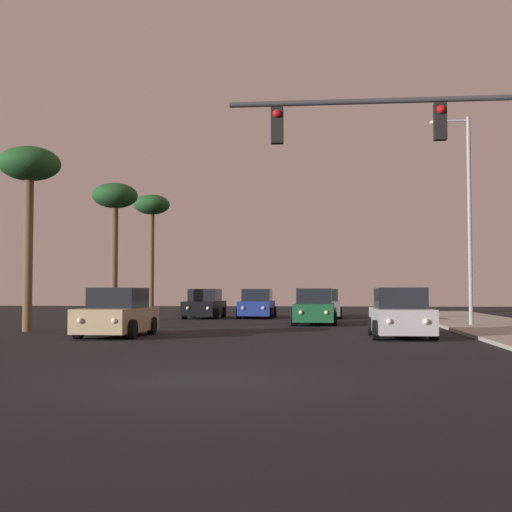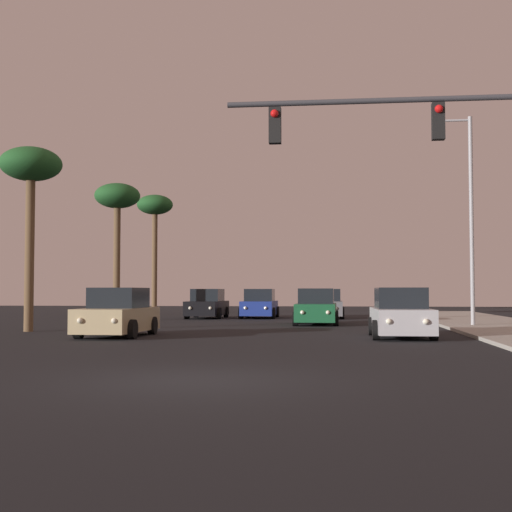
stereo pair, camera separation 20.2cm
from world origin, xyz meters
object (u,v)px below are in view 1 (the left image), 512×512
at_px(car_black, 205,305).
at_px(car_tan, 117,314).
at_px(street_lamp, 466,209).
at_px(palm_tree_far, 152,211).
at_px(car_green, 315,308).
at_px(traffic_light_mast, 459,158).
at_px(car_blue, 257,305).
at_px(palm_tree_mid, 115,202).
at_px(car_grey, 324,305).
at_px(car_silver, 401,315).
at_px(palm_tree_near, 29,172).

bearing_deg(car_black, car_tan, 91.50).
relative_size(street_lamp, palm_tree_far, 1.12).
height_order(car_green, palm_tree_far, palm_tree_far).
bearing_deg(car_black, traffic_light_mast, 116.04).
bearing_deg(car_tan, traffic_light_mast, 150.09).
relative_size(car_blue, street_lamp, 0.48).
bearing_deg(car_green, car_black, -46.81).
bearing_deg(palm_tree_far, car_black, -52.07).
xyz_separation_m(car_black, palm_tree_mid, (-4.12, -4.00, 5.51)).
bearing_deg(palm_tree_far, car_grey, -25.01).
relative_size(palm_tree_far, palm_tree_mid, 1.10).
bearing_deg(car_silver, street_lamp, -118.14).
bearing_deg(car_tan, palm_tree_far, -76.42).
height_order(car_grey, palm_tree_mid, palm_tree_mid).
bearing_deg(car_tan, car_silver, -175.08).
xyz_separation_m(car_tan, traffic_light_mast, (10.42, -6.53, 4.00)).
distance_m(car_grey, street_lamp, 12.35).
distance_m(car_green, traffic_light_mast, 16.87).
height_order(car_green, car_tan, same).
height_order(car_black, car_green, same).
bearing_deg(palm_tree_far, car_blue, -35.41).
bearing_deg(palm_tree_near, palm_tree_mid, 88.05).
bearing_deg(car_silver, traffic_light_mast, 94.88).
bearing_deg(car_tan, car_blue, -98.14).
xyz_separation_m(street_lamp, palm_tree_mid, (-17.17, 5.07, 1.15)).
relative_size(car_green, palm_tree_mid, 0.60).
distance_m(car_black, car_silver, 18.64).
xyz_separation_m(car_grey, car_tan, (-6.93, -17.13, 0.00)).
bearing_deg(car_silver, car_green, -72.24).
height_order(car_silver, car_green, same).
xyz_separation_m(car_tan, street_lamp, (13.19, 7.41, 4.36)).
bearing_deg(car_grey, palm_tree_near, 51.79).
relative_size(car_silver, car_green, 1.00).
bearing_deg(traffic_light_mast, car_blue, 107.25).
relative_size(car_silver, car_grey, 1.00).
relative_size(car_blue, car_tan, 0.99).
distance_m(street_lamp, palm_tree_mid, 17.94).
distance_m(car_black, car_grey, 6.83).
bearing_deg(car_grey, traffic_light_mast, 97.72).
bearing_deg(car_black, palm_tree_mid, 46.16).
xyz_separation_m(car_black, car_grey, (6.80, 0.64, 0.00)).
bearing_deg(car_blue, car_green, 114.49).
relative_size(car_black, palm_tree_mid, 0.60).
height_order(car_green, street_lamp, street_lamp).
xyz_separation_m(car_silver, palm_tree_far, (-14.21, 22.02, 6.17)).
height_order(car_grey, street_lamp, street_lamp).
bearing_deg(palm_tree_mid, palm_tree_far, 93.17).
bearing_deg(car_green, street_lamp, 164.05).
bearing_deg(car_tan, street_lamp, -148.50).
bearing_deg(car_silver, palm_tree_near, -9.47).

